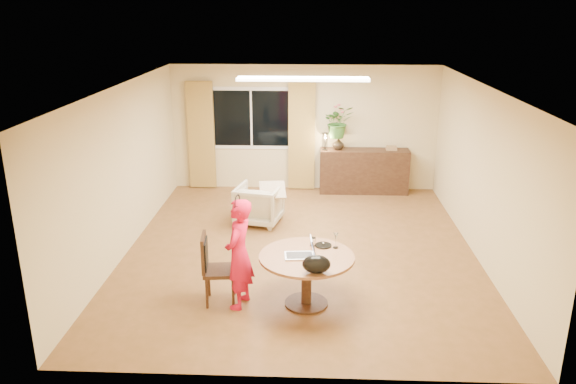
% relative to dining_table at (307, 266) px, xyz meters
% --- Properties ---
extents(floor, '(6.50, 6.50, 0.00)m').
position_rel_dining_table_xyz_m(floor, '(-0.12, 1.71, -0.55)').
color(floor, brown).
rests_on(floor, ground).
extents(ceiling, '(6.50, 6.50, 0.00)m').
position_rel_dining_table_xyz_m(ceiling, '(-0.12, 1.71, 2.05)').
color(ceiling, white).
rests_on(ceiling, wall_back).
extents(wall_back, '(5.50, 0.00, 5.50)m').
position_rel_dining_table_xyz_m(wall_back, '(-0.12, 4.96, 0.75)').
color(wall_back, beige).
rests_on(wall_back, floor).
extents(wall_left, '(0.00, 6.50, 6.50)m').
position_rel_dining_table_xyz_m(wall_left, '(-2.87, 1.71, 0.75)').
color(wall_left, beige).
rests_on(wall_left, floor).
extents(wall_right, '(0.00, 6.50, 6.50)m').
position_rel_dining_table_xyz_m(wall_right, '(2.63, 1.71, 0.75)').
color(wall_right, beige).
rests_on(wall_right, floor).
extents(window, '(1.70, 0.03, 1.30)m').
position_rel_dining_table_xyz_m(window, '(-1.22, 4.95, 0.95)').
color(window, white).
rests_on(window, wall_back).
extents(curtain_left, '(0.55, 0.08, 2.25)m').
position_rel_dining_table_xyz_m(curtain_left, '(-2.27, 4.87, 0.60)').
color(curtain_left, olive).
rests_on(curtain_left, wall_back).
extents(curtain_right, '(0.55, 0.08, 2.25)m').
position_rel_dining_table_xyz_m(curtain_right, '(-0.17, 4.87, 0.60)').
color(curtain_right, olive).
rests_on(curtain_right, wall_back).
extents(ceiling_panel, '(2.20, 0.35, 0.05)m').
position_rel_dining_table_xyz_m(ceiling_panel, '(-0.12, 2.91, 2.02)').
color(ceiling_panel, white).
rests_on(ceiling_panel, ceiling).
extents(dining_table, '(1.23, 1.23, 0.70)m').
position_rel_dining_table_xyz_m(dining_table, '(0.00, 0.00, 0.00)').
color(dining_table, brown).
rests_on(dining_table, floor).
extents(dining_chair, '(0.49, 0.46, 0.95)m').
position_rel_dining_table_xyz_m(dining_chair, '(-1.13, 0.02, -0.07)').
color(dining_chair, black).
rests_on(dining_chair, floor).
extents(child, '(0.59, 0.45, 1.46)m').
position_rel_dining_table_xyz_m(child, '(-0.86, -0.06, 0.18)').
color(child, red).
rests_on(child, floor).
extents(laptop, '(0.42, 0.30, 0.26)m').
position_rel_dining_table_xyz_m(laptop, '(-0.10, -0.03, 0.28)').
color(laptop, '#B7B7BC').
rests_on(laptop, dining_table).
extents(tumbler, '(0.09, 0.09, 0.11)m').
position_rel_dining_table_xyz_m(tumbler, '(0.08, 0.32, 0.20)').
color(tumbler, white).
rests_on(tumbler, dining_table).
extents(wine_glass, '(0.10, 0.10, 0.21)m').
position_rel_dining_table_xyz_m(wine_glass, '(0.37, 0.26, 0.26)').
color(wine_glass, white).
rests_on(wine_glass, dining_table).
extents(pot_lid, '(0.23, 0.23, 0.04)m').
position_rel_dining_table_xyz_m(pot_lid, '(0.22, 0.31, 0.17)').
color(pot_lid, white).
rests_on(pot_lid, dining_table).
extents(handbag, '(0.39, 0.29, 0.23)m').
position_rel_dining_table_xyz_m(handbag, '(0.12, -0.49, 0.26)').
color(handbag, black).
rests_on(handbag, dining_table).
extents(armchair, '(0.90, 0.92, 0.71)m').
position_rel_dining_table_xyz_m(armchair, '(-0.88, 2.87, -0.19)').
color(armchair, beige).
rests_on(armchair, floor).
extents(throw, '(0.52, 0.60, 0.03)m').
position_rel_dining_table_xyz_m(throw, '(-0.64, 2.82, 0.17)').
color(throw, beige).
rests_on(throw, armchair).
extents(sideboard, '(1.82, 0.45, 0.91)m').
position_rel_dining_table_xyz_m(sideboard, '(1.13, 4.72, -0.09)').
color(sideboard, black).
rests_on(sideboard, floor).
extents(vase, '(0.28, 0.28, 0.25)m').
position_rel_dining_table_xyz_m(vase, '(0.59, 4.72, 0.49)').
color(vase, black).
rests_on(vase, sideboard).
extents(bouquet, '(0.69, 0.63, 0.66)m').
position_rel_dining_table_xyz_m(bouquet, '(0.57, 4.72, 0.94)').
color(bouquet, '#316F29').
rests_on(bouquet, vase).
extents(book_stack, '(0.25, 0.22, 0.09)m').
position_rel_dining_table_xyz_m(book_stack, '(1.68, 4.72, 0.41)').
color(book_stack, '#8B6146').
rests_on(book_stack, sideboard).
extents(desk_lamp, '(0.19, 0.19, 0.37)m').
position_rel_dining_table_xyz_m(desk_lamp, '(0.32, 4.67, 0.55)').
color(desk_lamp, black).
rests_on(desk_lamp, sideboard).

